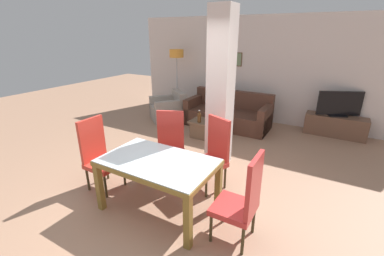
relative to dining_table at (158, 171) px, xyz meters
The scene contains 15 objects.
ground_plane 0.59m from the dining_table, ahead, with size 18.00×18.00×0.00m, color #A3795E.
back_wall 4.53m from the dining_table, 90.03° to the left, with size 7.20×0.09×2.70m.
divider_pillar 1.79m from the dining_table, 85.08° to the left, with size 0.37×0.39×2.70m.
dining_table is the anchor object (origin of this frame).
dining_chair_far_right 0.96m from the dining_table, 67.40° to the left, with size 0.60×0.60×1.11m.
dining_chair_head_right 1.15m from the dining_table, ahead, with size 0.46×0.46×1.11m.
dining_chair_head_left 1.11m from the dining_table, behind, with size 0.46×0.46×1.11m.
dining_chair_far_left 0.89m from the dining_table, 114.67° to the left, with size 0.61×0.61×1.11m.
sofa 3.63m from the dining_table, 97.55° to the left, with size 2.09×0.93×0.87m.
armchair 3.91m from the dining_table, 122.79° to the left, with size 1.16×1.17×0.77m.
coffee_table 2.68m from the dining_table, 103.03° to the left, with size 0.73×0.49×0.40m.
bottle 2.55m from the dining_table, 106.12° to the left, with size 0.08×0.08×0.28m.
tv_stand 4.63m from the dining_table, 65.03° to the left, with size 1.30×0.40×0.48m.
tv_screen 4.62m from the dining_table, 65.03° to the left, with size 0.89×0.44×0.58m.
floor_lamp 4.69m from the dining_table, 119.79° to the left, with size 0.40×0.40×1.83m.
Camera 1 is at (1.85, -2.33, 2.29)m, focal length 24.00 mm.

